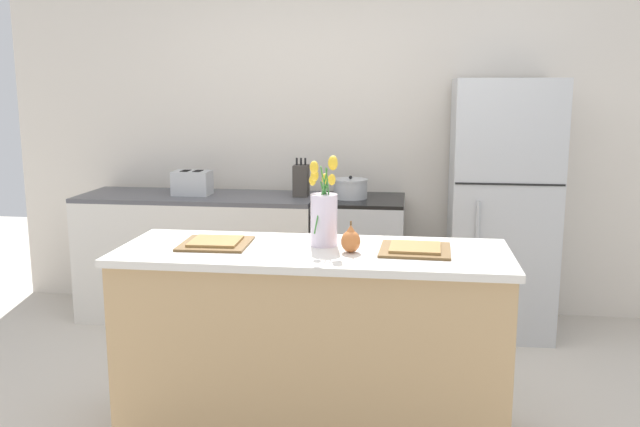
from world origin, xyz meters
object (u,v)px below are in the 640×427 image
at_px(pear_figurine, 351,240).
at_px(knife_block, 301,181).
at_px(plate_setting_left, 216,243).
at_px(plate_setting_right, 415,249).
at_px(cooking_pot, 350,189).
at_px(toaster, 192,183).
at_px(flower_vase, 324,214).
at_px(stove_range, 360,261).
at_px(refrigerator, 501,208).

distance_m(pear_figurine, knife_block, 1.75).
xyz_separation_m(plate_setting_left, knife_block, (0.15, 1.61, 0.08)).
bearing_deg(plate_setting_right, cooking_pot, 105.52).
xyz_separation_m(plate_setting_right, toaster, (-1.57, 1.58, 0.05)).
distance_m(plate_setting_left, toaster, 1.70).
relative_size(flower_vase, pear_figurine, 2.95).
height_order(plate_setting_right, cooking_pot, cooking_pot).
height_order(stove_range, flower_vase, flower_vase).
distance_m(plate_setting_right, knife_block, 1.80).
height_order(flower_vase, pear_figurine, flower_vase).
relative_size(plate_setting_left, cooking_pot, 1.36).
bearing_deg(knife_block, stove_range, -4.86).
bearing_deg(flower_vase, knife_block, 103.09).
bearing_deg(plate_setting_left, cooking_pot, 72.47).
height_order(stove_range, knife_block, knife_block).
distance_m(pear_figurine, cooking_pot, 1.64).
bearing_deg(toaster, cooking_pot, -0.09).
height_order(refrigerator, plate_setting_left, refrigerator).
xyz_separation_m(stove_range, refrigerator, (0.95, 0.00, 0.41)).
height_order(flower_vase, plate_setting_left, flower_vase).
distance_m(flower_vase, toaster, 1.90).
xyz_separation_m(toaster, cooking_pot, (1.13, -0.00, -0.02)).
bearing_deg(refrigerator, knife_block, 178.54).
bearing_deg(toaster, pear_figurine, -52.04).
relative_size(plate_setting_right, cooking_pot, 1.36).
distance_m(plate_setting_left, cooking_pot, 1.65).
xyz_separation_m(cooking_pot, knife_block, (-0.35, 0.04, 0.04)).
bearing_deg(plate_setting_left, refrigerator, 46.13).
bearing_deg(refrigerator, stove_range, -179.96).
distance_m(toaster, knife_block, 0.78).
bearing_deg(refrigerator, plate_setting_right, -110.28).
xyz_separation_m(flower_vase, knife_block, (-0.36, 1.56, -0.06)).
relative_size(refrigerator, plate_setting_right, 5.23).
xyz_separation_m(plate_setting_right, knife_block, (-0.79, 1.61, 0.08)).
bearing_deg(pear_figurine, plate_setting_right, 12.00).
distance_m(pear_figurine, plate_setting_right, 0.30).
bearing_deg(toaster, plate_setting_left, -68.16).
xyz_separation_m(flower_vase, cooking_pot, (-0.01, 1.52, -0.11)).
bearing_deg(toaster, knife_block, 2.78).
distance_m(pear_figurine, toaster, 2.08).
height_order(refrigerator, cooking_pot, refrigerator).
distance_m(stove_range, plate_setting_left, 1.74).
xyz_separation_m(pear_figurine, toaster, (-1.28, 1.64, 0.01)).
bearing_deg(refrigerator, pear_figurine, -118.00).
bearing_deg(toaster, flower_vase, -53.13).
distance_m(refrigerator, plate_setting_right, 1.68).
bearing_deg(flower_vase, pear_figurine, -40.30).
bearing_deg(pear_figurine, flower_vase, 139.70).
height_order(toaster, cooking_pot, toaster).
relative_size(stove_range, plate_setting_right, 2.75).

